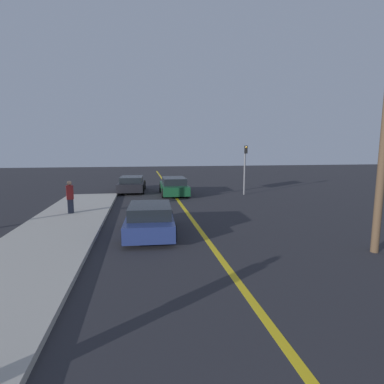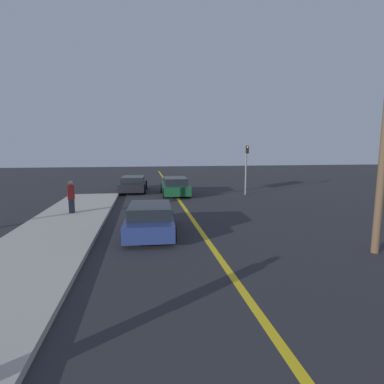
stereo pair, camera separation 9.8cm
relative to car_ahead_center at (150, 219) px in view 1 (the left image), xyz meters
The scene contains 7 objects.
road_center_line 4.06m from the car_ahead_center, 59.91° to the left, with size 0.20×60.00×0.01m.
sidewalk_left 4.24m from the car_ahead_center, 149.08° to the right, with size 3.27×24.72×0.16m.
car_ahead_center is the anchor object (origin of this frame).
car_far_distant 10.08m from the car_ahead_center, 78.49° to the left, with size 1.94×4.41×1.26m.
car_parked_left_lot 11.93m from the car_ahead_center, 94.82° to the left, with size 2.15×4.39×1.20m.
pedestrian_mid_group 5.35m from the car_ahead_center, 134.41° to the left, with size 0.33×0.33×1.59m.
traffic_light 11.55m from the car_ahead_center, 52.08° to the left, with size 0.18×0.40×3.51m.
Camera 1 is at (-2.31, 3.13, 3.28)m, focal length 28.00 mm.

